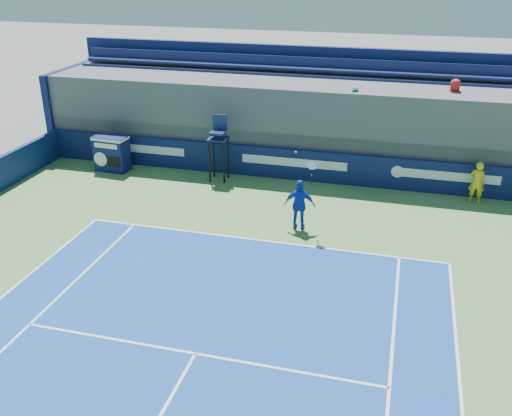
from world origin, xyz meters
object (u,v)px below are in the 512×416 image
(ball_person, at_px, (477,182))
(umpire_chair, at_px, (219,141))
(tennis_player, at_px, (300,205))
(match_clock, at_px, (112,153))

(ball_person, height_order, umpire_chair, umpire_chair)
(ball_person, height_order, tennis_player, tennis_player)
(umpire_chair, distance_m, tennis_player, 5.08)
(ball_person, bearing_deg, umpire_chair, 9.78)
(match_clock, xyz_separation_m, tennis_player, (8.13, -3.23, 0.08))
(match_clock, relative_size, umpire_chair, 0.56)
(ball_person, bearing_deg, tennis_player, 41.64)
(ball_person, distance_m, tennis_player, 6.52)
(match_clock, relative_size, tennis_player, 0.54)
(match_clock, height_order, tennis_player, tennis_player)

